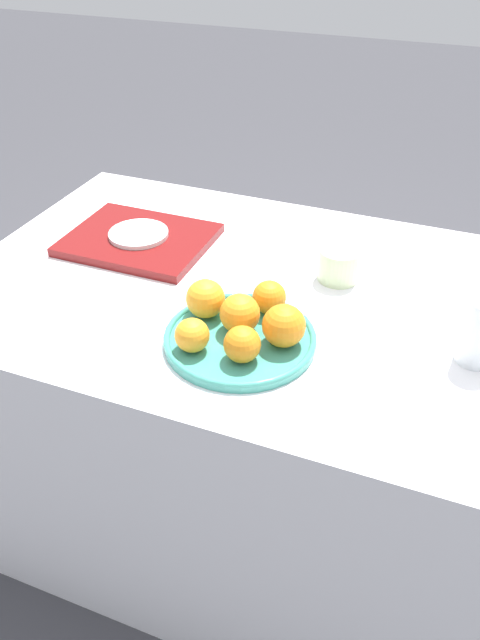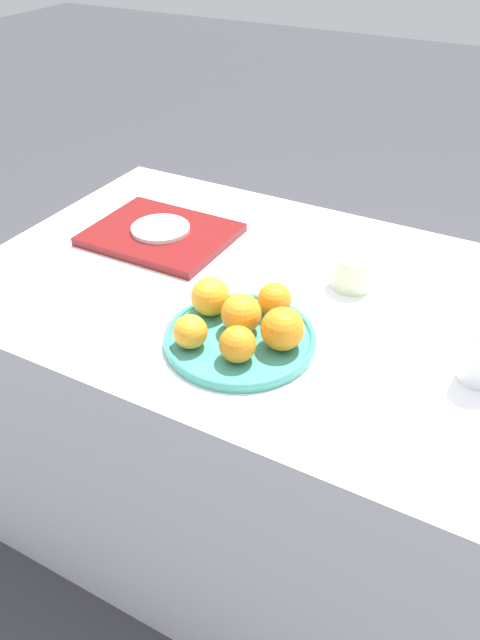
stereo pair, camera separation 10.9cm
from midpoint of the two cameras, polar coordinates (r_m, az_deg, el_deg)
The scene contains 12 objects.
ground_plane at distance 1.75m, azimuth 5.70°, elevation -17.96°, with size 12.00×12.00×0.00m, color #38383D.
table at distance 1.48m, azimuth 6.52°, elevation -9.66°, with size 1.35×0.80×0.72m.
fruit_platter at distance 1.11m, azimuth 2.80°, elevation -1.77°, with size 0.27×0.27×0.02m.
orange_0 at distance 1.10m, azimuth 2.93°, elevation 0.48°, with size 0.07×0.07×0.07m.
orange_1 at distance 1.04m, azimuth 2.96°, elevation -2.41°, with size 0.06×0.06×0.06m.
orange_2 at distance 1.15m, azimuth 5.87°, elevation 1.80°, with size 0.06×0.06×0.06m.
orange_3 at distance 1.07m, azimuth -1.68°, elevation -1.18°, with size 0.06×0.06×0.06m.
orange_4 at distance 1.15m, azimuth -0.02°, elevation 2.08°, with size 0.07×0.07×0.07m.
orange_5 at distance 1.07m, azimuth 6.81°, elevation -0.92°, with size 0.08×0.08×0.08m.
serving_tray at distance 1.45m, azimuth -5.10°, elevation 7.73°, with size 0.31×0.25×0.02m.
side_plate at distance 1.44m, azimuth -5.13°, elevation 8.26°, with size 0.13×0.13×0.01m.
cup_1 at distance 1.29m, azimuth 12.71°, elevation 4.29°, with size 0.08×0.08×0.07m.
Camera 2 is at (0.40, -0.96, 1.41)m, focal length 35.00 mm.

